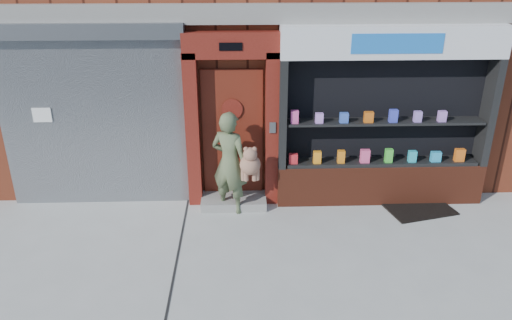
{
  "coord_description": "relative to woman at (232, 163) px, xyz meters",
  "views": [
    {
      "loc": [
        -0.63,
        -5.86,
        4.12
      ],
      "look_at": [
        -0.39,
        1.0,
        1.14
      ],
      "focal_mm": 35.0,
      "sensor_mm": 36.0,
      "label": 1
    }
  ],
  "objects": [
    {
      "name": "shutter_bay",
      "position": [
        -2.24,
        0.39,
        0.85
      ],
      "size": [
        3.1,
        0.3,
        3.04
      ],
      "color": "gray",
      "rests_on": "ground"
    },
    {
      "name": "doormat",
      "position": [
        3.14,
        -0.07,
        -0.86
      ],
      "size": [
        1.23,
        1.0,
        0.03
      ],
      "primitive_type": "cube",
      "rotation": [
        0.0,
        0.0,
        0.25
      ],
      "color": "black",
      "rests_on": "ground"
    },
    {
      "name": "woman",
      "position": [
        0.0,
        0.0,
        0.0
      ],
      "size": [
        0.87,
        0.66,
        1.73
      ],
      "color": "#535F3E",
      "rests_on": "ground"
    },
    {
      "name": "red_door_bay",
      "position": [
        0.02,
        0.33,
        0.59
      ],
      "size": [
        1.52,
        0.58,
        2.9
      ],
      "color": "#59150F",
      "rests_on": "ground"
    },
    {
      "name": "pharmacy_bay",
      "position": [
        2.51,
        0.28,
        0.5
      ],
      "size": [
        3.5,
        0.41,
        3.0
      ],
      "color": "maroon",
      "rests_on": "ground"
    },
    {
      "name": "ground",
      "position": [
        0.77,
        -1.53,
        -0.87
      ],
      "size": [
        80.0,
        80.0,
        0.0
      ],
      "primitive_type": "plane",
      "color": "#9E9E99",
      "rests_on": "ground"
    }
  ]
}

